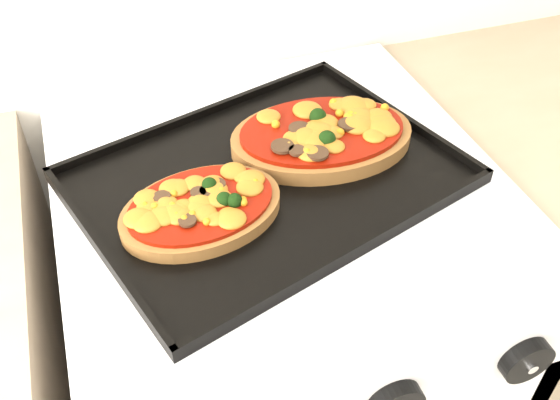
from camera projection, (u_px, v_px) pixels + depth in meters
name	position (u px, v px, depth m)	size (l,w,h in m)	color
stove	(279.00, 365.00, 1.15)	(0.60, 0.60, 0.91)	white
control_panel	(375.00, 392.00, 0.66)	(0.60, 0.02, 0.09)	white
knob_right	(526.00, 360.00, 0.69)	(0.06, 0.06, 0.02)	black
baking_tray	(268.00, 175.00, 0.83)	(0.48, 0.35, 0.02)	black
pizza_left	(201.00, 207.00, 0.76)	(0.21, 0.15, 0.03)	brown
pizza_right	(322.00, 134.00, 0.87)	(0.26, 0.17, 0.04)	brown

